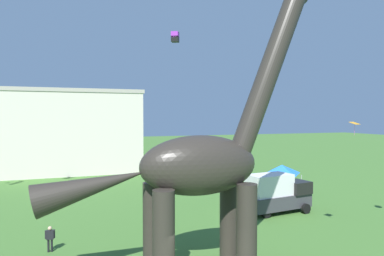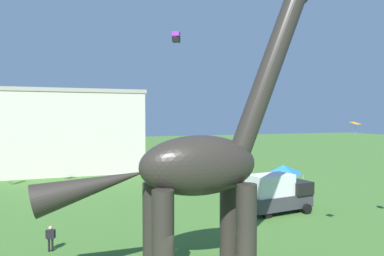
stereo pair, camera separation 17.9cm
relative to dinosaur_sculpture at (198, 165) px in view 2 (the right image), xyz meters
The scene contains 7 objects.
dinosaur_sculpture is the anchor object (origin of this frame).
parked_box_truck 13.52m from the dinosaur_sculpture, 39.23° to the left, with size 5.83×2.83×3.20m.
person_near_flyer 10.06m from the dinosaur_sculpture, 142.50° to the left, with size 0.56×0.25×1.51m.
festival_canopy_tent 20.30m from the dinosaur_sculpture, 43.96° to the left, with size 3.15×3.15×3.00m.
kite_near_low 10.28m from the dinosaur_sculpture, ahead, with size 0.76×0.66×0.81m.
kite_near_high 14.80m from the dinosaur_sculpture, 77.94° to the left, with size 0.79×0.79×0.82m.
background_building_block 37.36m from the dinosaur_sculpture, 97.50° to the left, with size 18.96×9.99×11.49m.
Camera 2 is at (-5.75, -14.74, 7.96)m, focal length 34.08 mm.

